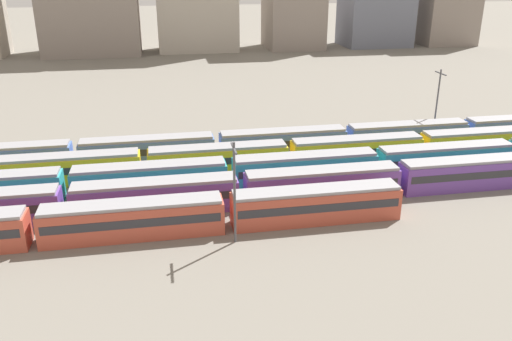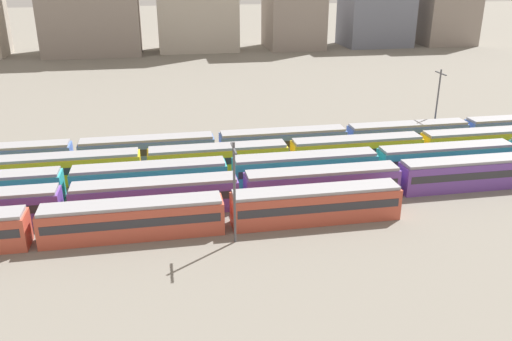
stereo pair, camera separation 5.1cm
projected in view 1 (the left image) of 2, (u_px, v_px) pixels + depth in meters
The scene contains 9 objects.
ground_plane at pixel (72, 199), 61.48m from camera, with size 600.00×600.00×0.00m, color slate.
train_track_0 at pixel (133, 219), 52.53m from camera, with size 55.80×3.06×3.75m.
train_track_1 at pixel (399, 178), 62.50m from camera, with size 112.50×3.06×3.75m.
train_track_2 at pixel (305, 168), 65.54m from camera, with size 93.60×3.06×3.75m.
train_track_3 at pixel (289, 155), 70.17m from camera, with size 74.70×3.06×3.75m.
train_track_4 at pixel (283, 142), 75.00m from camera, with size 93.60×3.06×3.75m.
catenary_pole_1 at pixel (437, 101), 80.37m from camera, with size 0.24×3.20×10.88m.
catenary_pole_2 at pixel (235, 188), 50.04m from camera, with size 0.24×3.20×10.36m.
distant_building_4 at pixel (376, 8), 171.40m from camera, with size 21.11×16.67×23.85m, color slate.
Camera 1 is at (10.83, -48.54, 25.68)m, focal length 37.08 mm.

